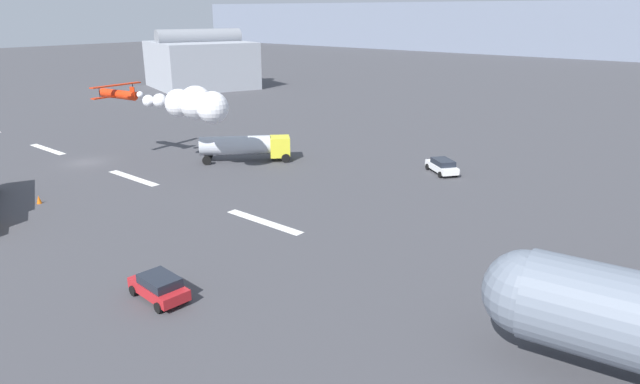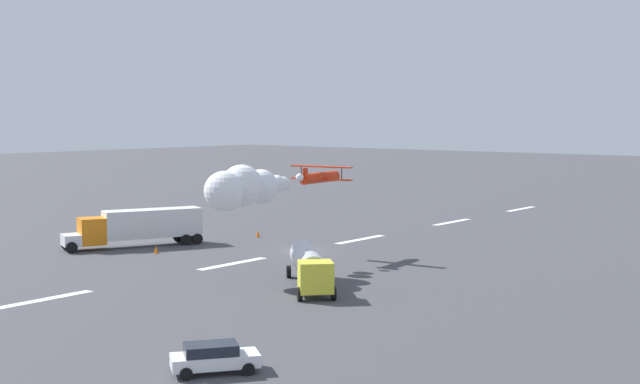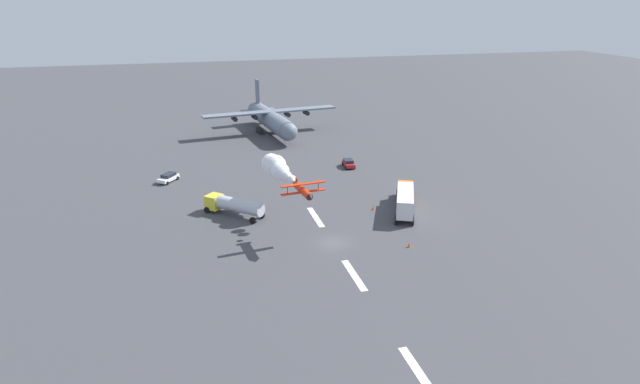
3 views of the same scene
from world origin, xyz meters
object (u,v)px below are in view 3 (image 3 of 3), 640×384
object	(u,v)px
semi_truck_orange	(405,198)
traffic_cone_far	(373,208)
airport_staff_sedan	(168,177)
stunt_biplane_red	(278,168)
traffic_cone_near	(409,245)
fuel_tanker_truck	(234,205)
cargo_transport_plane	(272,120)
followme_car_yellow	(349,163)

from	to	relation	value
semi_truck_orange	traffic_cone_far	size ratio (longest dim) A/B	18.17
airport_staff_sedan	stunt_biplane_red	bearing A→B (deg)	-140.17
traffic_cone_near	traffic_cone_far	xyz separation A→B (m)	(14.11, 0.03, 0.00)
stunt_biplane_red	fuel_tanker_truck	bearing A→B (deg)	83.93
cargo_transport_plane	airport_staff_sedan	xyz separation A→B (m)	(-30.37, 24.83, -2.73)
followme_car_yellow	traffic_cone_near	size ratio (longest dim) A/B	5.61
followme_car_yellow	fuel_tanker_truck	bearing A→B (deg)	127.96
semi_truck_orange	traffic_cone_near	bearing A→B (deg)	159.66
fuel_tanker_truck	traffic_cone_near	bearing A→B (deg)	-128.59
fuel_tanker_truck	airport_staff_sedan	bearing A→B (deg)	26.89
fuel_tanker_truck	airport_staff_sedan	size ratio (longest dim) A/B	1.92
followme_car_yellow	traffic_cone_far	xyz separation A→B (m)	(-22.75, 3.06, -0.44)
airport_staff_sedan	traffic_cone_near	bearing A→B (deg)	-139.28
stunt_biplane_red	traffic_cone_far	size ratio (longest dim) A/B	25.50
stunt_biplane_red	traffic_cone_near	xyz separation A→B (m)	(-16.70, -14.91, -6.98)
fuel_tanker_truck	followme_car_yellow	distance (m)	31.58
followme_car_yellow	traffic_cone_far	size ratio (longest dim) A/B	5.61
cargo_transport_plane	traffic_cone_near	bearing A→B (deg)	-174.18
followme_car_yellow	cargo_transport_plane	bearing A→B (deg)	18.05
semi_truck_orange	cargo_transport_plane	bearing A→B (deg)	11.83
airport_staff_sedan	traffic_cone_far	distance (m)	38.95
traffic_cone_far	airport_staff_sedan	bearing A→B (deg)	54.36
stunt_biplane_red	traffic_cone_near	world-z (taller)	stunt_biplane_red
fuel_tanker_truck	traffic_cone_far	size ratio (longest dim) A/B	11.94
stunt_biplane_red	followme_car_yellow	world-z (taller)	stunt_biplane_red
followme_car_yellow	airport_staff_sedan	distance (m)	34.71
followme_car_yellow	traffic_cone_near	world-z (taller)	followme_car_yellow
cargo_transport_plane	fuel_tanker_truck	bearing A→B (deg)	163.20
airport_staff_sedan	traffic_cone_near	distance (m)	48.55
fuel_tanker_truck	traffic_cone_far	xyz separation A→B (m)	(-3.33, -21.83, -1.38)
semi_truck_orange	followme_car_yellow	distance (m)	24.48
stunt_biplane_red	fuel_tanker_truck	xyz separation A→B (m)	(0.74, 6.95, -5.60)
semi_truck_orange	followme_car_yellow	world-z (taller)	semi_truck_orange
fuel_tanker_truck	traffic_cone_far	world-z (taller)	fuel_tanker_truck
stunt_biplane_red	semi_truck_orange	distance (m)	20.66
cargo_transport_plane	semi_truck_orange	xyz separation A→B (m)	(-54.71, -11.46, -1.43)
cargo_transport_plane	traffic_cone_far	xyz separation A→B (m)	(-53.07, -6.82, -3.17)
traffic_cone_near	traffic_cone_far	distance (m)	14.11
cargo_transport_plane	fuel_tanker_truck	size ratio (longest dim) A/B	3.73
semi_truck_orange	fuel_tanker_truck	bearing A→B (deg)	79.35
traffic_cone_near	fuel_tanker_truck	bearing A→B (deg)	51.41
cargo_transport_plane	semi_truck_orange	distance (m)	55.92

